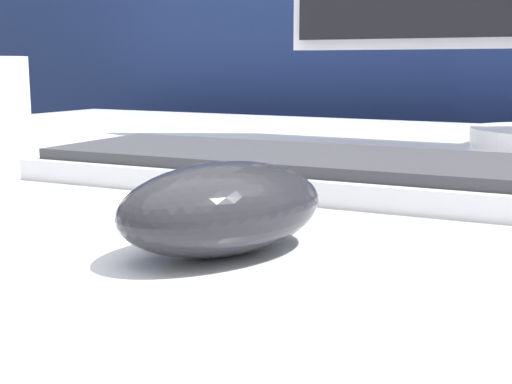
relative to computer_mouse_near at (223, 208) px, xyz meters
The scene contains 3 objects.
partition_panel 0.96m from the computer_mouse_near, 93.61° to the left, with size 5.00×0.03×1.22m.
computer_mouse_near is the anchor object (origin of this frame).
keyboard 0.20m from the computer_mouse_near, 103.75° to the left, with size 0.41×0.16×0.02m.
Camera 1 is at (0.23, -0.54, 0.80)m, focal length 50.00 mm.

